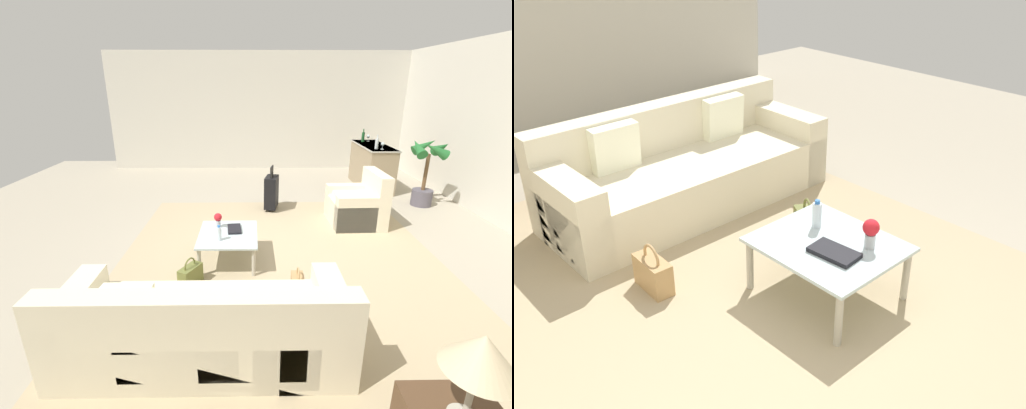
# 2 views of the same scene
# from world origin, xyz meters

# --- Properties ---
(ground_plane) EXTENTS (12.00, 12.00, 0.00)m
(ground_plane) POSITION_xyz_m (0.00, 0.00, 0.00)
(ground_plane) COLOR #A89E89
(wall_left) EXTENTS (0.12, 8.00, 3.10)m
(wall_left) POSITION_xyz_m (-5.06, 0.00, 1.55)
(wall_left) COLOR beige
(wall_left) RESTS_ON ground
(area_rug) EXTENTS (5.20, 4.40, 0.01)m
(area_rug) POSITION_xyz_m (0.60, 0.20, 0.00)
(area_rug) COLOR tan
(area_rug) RESTS_ON ground
(couch) EXTENTS (0.96, 2.48, 0.86)m
(couch) POSITION_xyz_m (2.20, -0.60, 0.30)
(couch) COLOR beige
(couch) RESTS_ON ground
(armchair) EXTENTS (0.90, 0.88, 0.91)m
(armchair) POSITION_xyz_m (-0.90, 1.67, 0.31)
(armchair) COLOR beige
(armchair) RESTS_ON ground
(coffee_table) EXTENTS (0.90, 0.78, 0.41)m
(coffee_table) POSITION_xyz_m (0.40, -0.50, 0.36)
(coffee_table) COLOR silver
(coffee_table) RESTS_ON ground
(water_bottle) EXTENTS (0.06, 0.06, 0.20)m
(water_bottle) POSITION_xyz_m (0.60, -0.60, 0.50)
(water_bottle) COLOR silver
(water_bottle) RESTS_ON coffee_table
(coffee_table_book) EXTENTS (0.33, 0.21, 0.03)m
(coffee_table_book) POSITION_xyz_m (0.28, -0.42, 0.42)
(coffee_table_book) COLOR black
(coffee_table_book) RESTS_ON coffee_table
(flower_vase) EXTENTS (0.11, 0.11, 0.21)m
(flower_vase) POSITION_xyz_m (0.18, -0.65, 0.53)
(flower_vase) COLOR #B2B7BC
(flower_vase) RESTS_ON coffee_table
(table_lamp) EXTENTS (0.39, 0.39, 0.59)m
(table_lamp) POSITION_xyz_m (3.20, 1.00, 0.98)
(table_lamp) COLOR #ADA899
(table_lamp) RESTS_ON side_table
(bar_console) EXTENTS (1.57, 0.62, 0.98)m
(bar_console) POSITION_xyz_m (-3.10, 2.60, 0.50)
(bar_console) COLOR #937F60
(bar_console) RESTS_ON ground
(wine_glass_leftmost) EXTENTS (0.08, 0.08, 0.15)m
(wine_glass_leftmost) POSITION_xyz_m (-3.64, 2.63, 1.09)
(wine_glass_leftmost) COLOR silver
(wine_glass_leftmost) RESTS_ON bar_console
(wine_glass_left_of_centre) EXTENTS (0.08, 0.08, 0.15)m
(wine_glass_left_of_centre) POSITION_xyz_m (-2.56, 2.59, 1.09)
(wine_glass_left_of_centre) COLOR silver
(wine_glass_left_of_centre) RESTS_ON bar_console
(wine_bottle_green) EXTENTS (0.07, 0.07, 0.30)m
(wine_bottle_green) POSITION_xyz_m (-3.56, 2.48, 1.10)
(wine_bottle_green) COLOR #194C23
(wine_bottle_green) RESTS_ON bar_console
(wine_bottle_clear) EXTENTS (0.07, 0.07, 0.30)m
(wine_bottle_clear) POSITION_xyz_m (-2.63, 2.48, 1.10)
(wine_bottle_clear) COLOR silver
(wine_bottle_clear) RESTS_ON bar_console
(suitcase_black) EXTENTS (0.44, 0.30, 0.85)m
(suitcase_black) POSITION_xyz_m (-1.60, 0.20, 0.36)
(suitcase_black) COLOR black
(suitcase_black) RESTS_ON ground
(handbag_tan) EXTENTS (0.33, 0.16, 0.36)m
(handbag_tan) POSITION_xyz_m (1.24, 0.34, 0.13)
(handbag_tan) COLOR tan
(handbag_tan) RESTS_ON ground
(handbag_olive) EXTENTS (0.35, 0.28, 0.36)m
(handbag_olive) POSITION_xyz_m (0.99, -0.92, 0.13)
(handbag_olive) COLOR olive
(handbag_olive) RESTS_ON ground
(potted_palm) EXTENTS (0.64, 0.64, 1.34)m
(potted_palm) POSITION_xyz_m (-1.80, 3.20, 0.75)
(potted_palm) COLOR #514C56
(potted_palm) RESTS_ON ground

